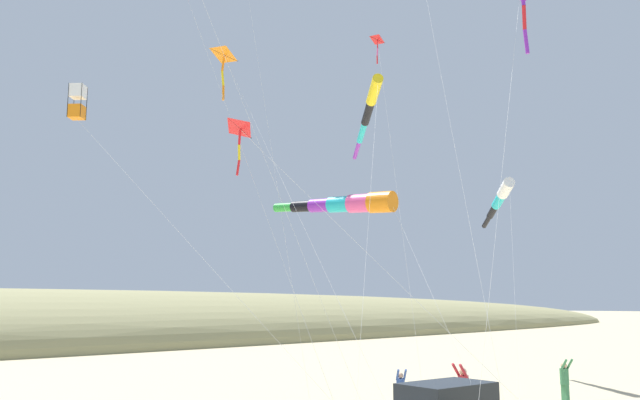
{
  "coord_description": "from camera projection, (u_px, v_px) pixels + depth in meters",
  "views": [
    {
      "loc": [
        8.44,
        -21.35,
        4.06
      ],
      "look_at": [
        -9.61,
        -4.46,
        8.04
      ],
      "focal_mm": 35.86,
      "sensor_mm": 36.0,
      "label": 1
    }
  ],
  "objects": [
    {
      "name": "dune_ridge_grassy",
      "position": [
        23.0,
        347.0,
        59.49
      ],
      "size": [
        28.0,
        240.0,
        10.75
      ],
      "primitive_type": "ellipsoid",
      "color": "#938E60",
      "rests_on": "ground_plane"
    },
    {
      "name": "person_adult_flyer",
      "position": [
        463.0,
        389.0,
        22.5
      ],
      "size": [
        0.49,
        0.62,
        1.95
      ],
      "color": "#335199",
      "rests_on": "ground_plane"
    },
    {
      "name": "person_child_green_jacket",
      "position": [
        401.0,
        389.0,
        23.83
      ],
      "size": [
        0.58,
        0.55,
        1.62
      ],
      "color": "#B72833",
      "rests_on": "ground_plane"
    },
    {
      "name": "person_child_grey_jacket",
      "position": [
        565.0,
        379.0,
        25.97
      ],
      "size": [
        0.62,
        0.52,
        1.81
      ],
      "color": "#3D7F51",
      "rests_on": "ground_plane"
    },
    {
      "name": "kite_delta_teal_far_right",
      "position": [
        378.0,
        42.0,
        31.98
      ],
      "size": [
        7.18,
        5.87,
        17.35
      ],
      "color": "red",
      "rests_on": "ground_plane"
    },
    {
      "name": "kite_delta_black_fish_shape",
      "position": [
        242.0,
        130.0,
        18.96
      ],
      "size": [
        8.4,
        5.3,
        9.46
      ],
      "color": "red",
      "rests_on": "ground_plane"
    },
    {
      "name": "kite_windsock_red_high_left",
      "position": [
        368.0,
        111.0,
        29.03
      ],
      "size": [
        11.93,
        12.71,
        13.51
      ],
      "color": "yellow",
      "rests_on": "ground_plane"
    },
    {
      "name": "kite_delta_rainbow_low_near",
      "position": [
        225.0,
        56.0,
        27.12
      ],
      "size": [
        12.74,
        3.11,
        14.8
      ],
      "color": "orange",
      "rests_on": "ground_plane"
    },
    {
      "name": "kite_windsock_white_trailing",
      "position": [
        500.0,
        199.0,
        35.38
      ],
      "size": [
        7.62,
        9.91,
        10.62
      ],
      "color": "white",
      "rests_on": "ground_plane"
    },
    {
      "name": "kite_windsock_long_streamer_right",
      "position": [
        347.0,
        204.0,
        24.75
      ],
      "size": [
        11.8,
        3.3,
        8.21
      ],
      "color": "orange",
      "rests_on": "ground_plane"
    },
    {
      "name": "kite_box_checkered_midright",
      "position": [
        78.0,
        102.0,
        22.12
      ],
      "size": [
        11.23,
        4.26,
        11.55
      ],
      "color": "white",
      "rests_on": "ground_plane"
    }
  ]
}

